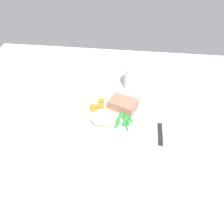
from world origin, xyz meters
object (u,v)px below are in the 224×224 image
object	(u,v)px
meat_portion	(123,104)
fork	(62,114)
knife	(160,122)
water_glass	(135,80)
dinner_plate	(112,116)

from	to	relation	value
meat_portion	fork	size ratio (longest dim) A/B	0.53
knife	water_glass	world-z (taller)	water_glass
fork	knife	bearing A→B (deg)	0.73
meat_portion	water_glass	distance (cm)	14.24
dinner_plate	water_glass	xyz separation A→B (cm)	(6.37, 17.62, 2.92)
fork	knife	world-z (taller)	knife
fork	water_glass	xyz separation A→B (cm)	(23.21, 17.88, 3.52)
dinner_plate	knife	world-z (taller)	dinner_plate
dinner_plate	knife	size ratio (longest dim) A/B	1.16
dinner_plate	fork	xyz separation A→B (cm)	(-16.85, -0.26, -0.60)
meat_portion	dinner_plate	bearing A→B (deg)	-130.60
meat_portion	fork	world-z (taller)	meat_portion
fork	water_glass	size ratio (longest dim) A/B	1.90
water_glass	dinner_plate	bearing A→B (deg)	-109.86
dinner_plate	meat_portion	bearing A→B (deg)	49.40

